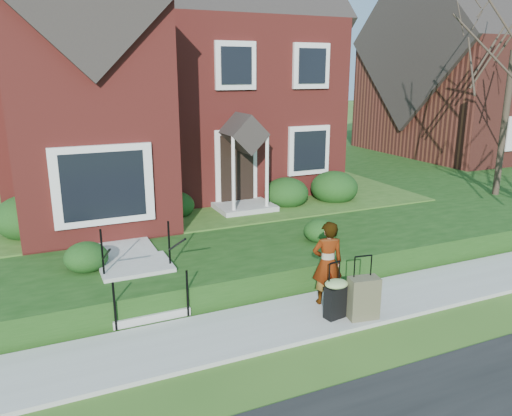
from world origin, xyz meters
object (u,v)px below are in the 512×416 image
woman (327,263)px  suitcase_olive (363,298)px  front_steps (141,282)px  suitcase_black (336,296)px

woman → suitcase_olive: (0.28, -0.81, -0.43)m
front_steps → suitcase_olive: size_ratio=1.70×
suitcase_olive → woman: bearing=118.7°
front_steps → suitcase_olive: front_steps is taller
front_steps → suitcase_black: (3.10, -2.15, 0.02)m
woman → suitcase_olive: woman is taller
woman → suitcase_black: (-0.17, -0.59, -0.41)m
woman → suitcase_black: bearing=88.1°
front_steps → suitcase_black: size_ratio=1.89×
suitcase_black → suitcase_olive: 0.50m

